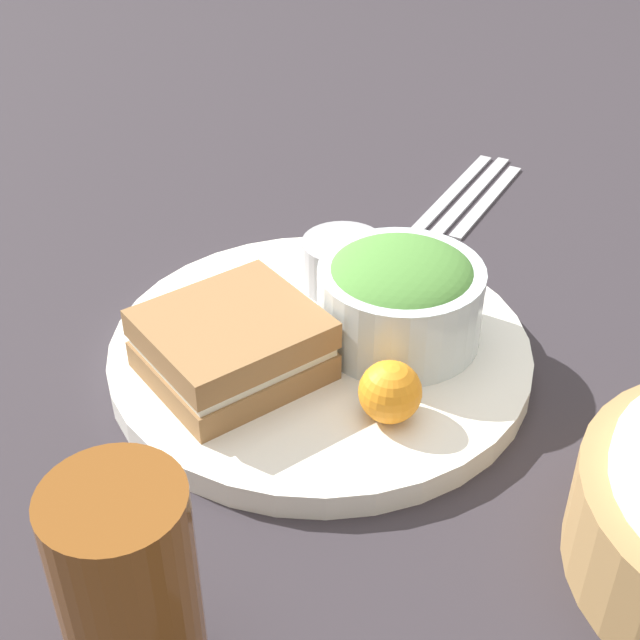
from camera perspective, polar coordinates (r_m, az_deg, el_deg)
ground_plane at (r=0.66m, az=0.00°, el=-2.74°), size 4.00×4.00×0.00m
plate at (r=0.66m, az=0.00°, el=-2.09°), size 0.31×0.31×0.02m
sandwich at (r=0.61m, az=-5.65°, el=-1.60°), size 0.13×0.12×0.05m
salad_bowl at (r=0.64m, az=5.16°, el=1.63°), size 0.12×0.12×0.07m
dressing_cup at (r=0.70m, az=1.48°, el=3.65°), size 0.07×0.07×0.04m
orange_wedge at (r=0.58m, az=4.51°, el=-4.61°), size 0.04×0.04×0.04m
drink_glass at (r=0.44m, az=-12.06°, el=-16.99°), size 0.07×0.07×0.13m
fork at (r=0.90m, az=8.50°, el=8.15°), size 0.18×0.06×0.01m
knife at (r=0.90m, az=9.57°, el=7.87°), size 0.19×0.06×0.01m
spoon at (r=0.89m, az=10.66°, el=7.58°), size 0.16×0.05×0.01m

